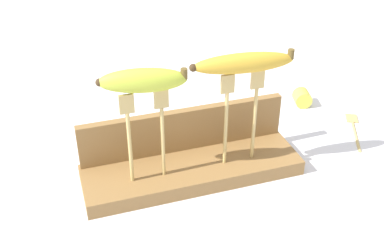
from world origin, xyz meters
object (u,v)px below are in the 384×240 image
object	(u,v)px
banana_chunk_near	(302,98)
banana_raised_right	(244,63)
banana_raised_left	(143,80)
fork_stand_left	(146,128)
fork_stand_right	(241,110)
fork_fallen_near	(354,126)

from	to	relation	value
banana_chunk_near	banana_raised_right	bearing A→B (deg)	-141.57
banana_raised_left	banana_raised_right	size ratio (longest dim) A/B	0.82
banana_raised_right	banana_raised_left	bearing A→B (deg)	180.00
banana_raised_right	banana_chunk_near	xyz separation A→B (m)	(0.26, 0.20, -0.22)
fork_stand_left	banana_chunk_near	size ratio (longest dim) A/B	3.62
fork_stand_right	fork_fallen_near	world-z (taller)	fork_stand_right
banana_raised_left	banana_chunk_near	xyz separation A→B (m)	(0.44, 0.20, -0.21)
fork_stand_left	banana_raised_right	size ratio (longest dim) A/B	0.96
banana_raised_left	banana_chunk_near	bearing A→B (deg)	24.90
fork_stand_left	banana_chunk_near	xyz separation A→B (m)	(0.44, 0.20, -0.12)
fork_stand_left	banana_chunk_near	bearing A→B (deg)	24.90
fork_fallen_near	banana_raised_right	bearing A→B (deg)	-167.34
banana_raised_left	banana_raised_right	xyz separation A→B (m)	(0.18, -0.00, 0.01)
banana_raised_left	fork_fallen_near	xyz separation A→B (m)	(0.50, 0.07, -0.23)
banana_raised_left	banana_chunk_near	size ratio (longest dim) A/B	3.09
fork_stand_right	fork_fallen_near	xyz separation A→B (m)	(0.32, 0.07, -0.14)
fork_stand_right	banana_chunk_near	distance (m)	0.35
fork_fallen_near	banana_chunk_near	bearing A→B (deg)	115.89
fork_stand_right	banana_raised_left	distance (m)	0.20
fork_fallen_near	banana_chunk_near	xyz separation A→B (m)	(-0.06, 0.13, 0.02)
fork_stand_right	banana_raised_left	world-z (taller)	banana_raised_left
banana_raised_left	fork_fallen_near	size ratio (longest dim) A/B	1.05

